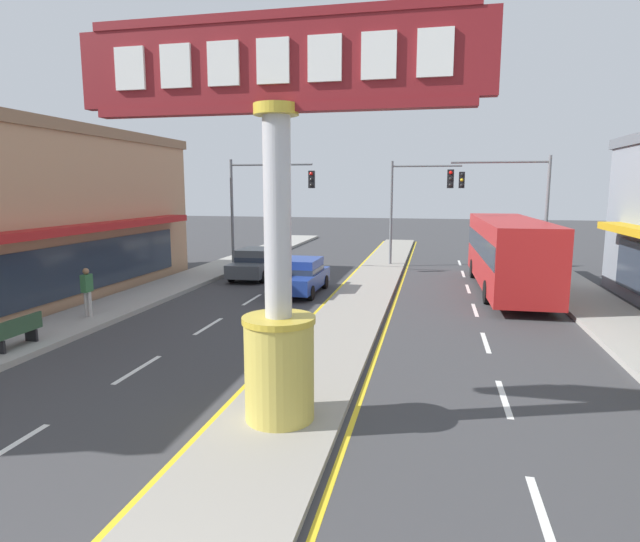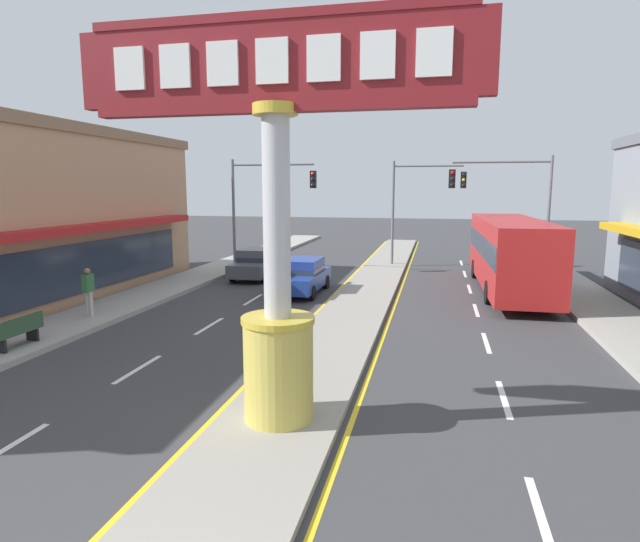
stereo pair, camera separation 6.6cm
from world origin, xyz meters
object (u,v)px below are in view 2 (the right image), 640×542
traffic_light_left_side (263,195)px  street_bench (18,331)px  district_sign (277,227)px  sedan_near_right_lane (257,263)px  traffic_light_median_far (419,196)px  sedan_near_left_lane (302,275)px  pedestrian_near_kerb (88,289)px  traffic_light_right_side (511,196)px  bus_far_right_lane (510,250)px

traffic_light_left_side → street_bench: traffic_light_left_side is taller
district_sign → sedan_near_right_lane: bearing=110.7°
traffic_light_median_far → sedan_near_left_lane: bearing=-117.7°
street_bench → pedestrian_near_kerb: pedestrian_near_kerb is taller
pedestrian_near_kerb → traffic_light_right_side: bearing=36.9°
traffic_light_left_side → traffic_light_median_far: bearing=23.3°
sedan_near_right_lane → pedestrian_near_kerb: pedestrian_near_kerb is taller
district_sign → traffic_light_median_far: 22.04m
pedestrian_near_kerb → sedan_near_right_lane: bearing=74.5°
traffic_light_left_side → traffic_light_right_side: 12.90m
traffic_light_right_side → pedestrian_near_kerb: (-15.35, -11.53, -3.10)m
street_bench → bus_far_right_lane: bearing=40.4°
sedan_near_left_lane → pedestrian_near_kerb: bearing=-132.9°
district_sign → bus_far_right_lane: bearing=68.1°
traffic_light_left_side → bus_far_right_lane: traffic_light_left_side is taller
bus_far_right_lane → street_bench: bus_far_right_lane is taller
traffic_light_left_side → pedestrian_near_kerb: traffic_light_left_side is taller
traffic_light_left_side → street_bench: size_ratio=3.87×
district_sign → bus_far_right_lane: size_ratio=0.68×
bus_far_right_lane → traffic_light_left_side: bearing=166.4°
traffic_light_median_far → pedestrian_near_kerb: 19.13m
traffic_light_right_side → street_bench: (-15.00, -15.17, -3.60)m
traffic_light_median_far → street_bench: traffic_light_median_far is taller
traffic_light_left_side → sedan_near_left_lane: traffic_light_left_side is taller
traffic_light_median_far → pedestrian_near_kerb: traffic_light_median_far is taller
sedan_near_right_lane → traffic_light_right_side: bearing=7.5°
bus_far_right_lane → sedan_near_left_lane: bearing=-165.3°
traffic_light_left_side → sedan_near_right_lane: (0.28, -2.07, -3.46)m
traffic_light_right_side → bus_far_right_lane: (-0.29, -2.65, -2.38)m
bus_far_right_lane → traffic_light_right_side: bearing=83.9°
traffic_light_median_far → district_sign: bearing=-94.9°
traffic_light_left_side → street_bench: 16.12m
district_sign → bus_far_right_lane: 16.64m
traffic_light_right_side → street_bench: traffic_light_right_side is taller
traffic_light_right_side → sedan_near_left_lane: 11.13m
traffic_light_right_side → sedan_near_right_lane: bearing=-172.5°
bus_far_right_lane → sedan_near_left_lane: size_ratio=2.60×
traffic_light_median_far → sedan_near_right_lane: 10.40m
bus_far_right_lane → traffic_light_median_far: bearing=122.9°
pedestrian_near_kerb → traffic_light_left_side: bearing=78.4°
district_sign → sedan_near_left_lane: (-2.86, 12.94, -3.14)m
traffic_light_median_far → sedan_near_right_lane: size_ratio=1.43×
traffic_light_right_side → sedan_near_left_lane: (-9.31, -5.03, -3.46)m
traffic_light_right_side → sedan_near_right_lane: size_ratio=1.43×
bus_far_right_lane → street_bench: 19.35m
district_sign → sedan_near_right_lane: district_sign is taller
district_sign → sedan_near_right_lane: 17.71m
sedan_near_right_lane → pedestrian_near_kerb: 10.24m
traffic_light_left_side → sedan_near_left_lane: (3.59, -5.43, -3.46)m
bus_far_right_lane → sedan_near_left_lane: bus_far_right_lane is taller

